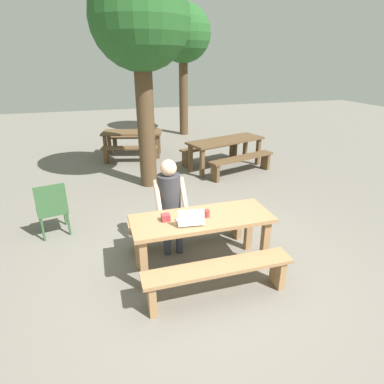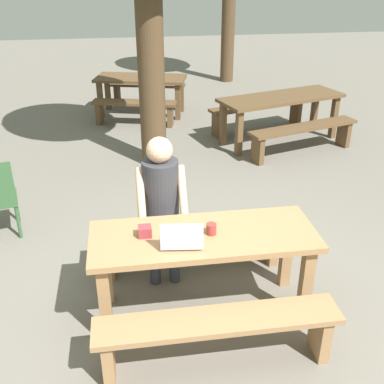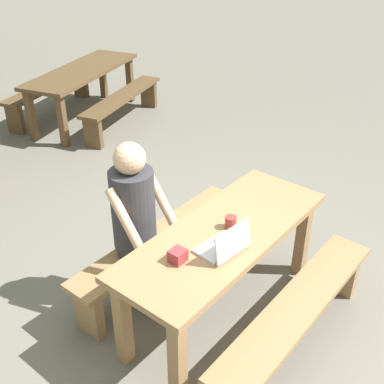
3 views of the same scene
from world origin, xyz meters
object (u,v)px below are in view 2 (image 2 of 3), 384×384
(person_seated, at_px, (161,198))
(picnic_table_rear, at_px, (281,103))
(laptop, at_px, (182,239))
(small_pouch, at_px, (145,231))
(picnic_table_front, at_px, (204,248))
(coffee_mug, at_px, (211,229))
(picnic_table_mid, at_px, (141,83))

(person_seated, bearing_deg, picnic_table_rear, 56.04)
(laptop, distance_m, small_pouch, 0.32)
(picnic_table_front, relative_size, coffee_mug, 19.95)
(picnic_table_front, distance_m, coffee_mug, 0.18)
(coffee_mug, xyz_separation_m, picnic_table_mid, (-0.26, 5.63, -0.22))
(small_pouch, distance_m, picnic_table_mid, 5.59)
(small_pouch, bearing_deg, picnic_table_mid, 87.39)
(coffee_mug, height_order, picnic_table_rear, coffee_mug)
(laptop, xyz_separation_m, person_seated, (-0.09, 0.72, -0.02))
(person_seated, bearing_deg, picnic_table_front, -64.43)
(picnic_table_front, xyz_separation_m, coffee_mug, (0.06, -0.01, 0.17))
(picnic_table_mid, relative_size, picnic_table_rear, 0.84)
(small_pouch, bearing_deg, picnic_table_front, -5.06)
(coffee_mug, xyz_separation_m, person_seated, (-0.34, 0.59, -0.01))
(picnic_table_front, bearing_deg, picnic_table_mid, 92.08)
(person_seated, bearing_deg, small_pouch, -107.99)
(picnic_table_front, xyz_separation_m, picnic_table_rear, (1.91, 3.84, -0.00))
(picnic_table_rear, bearing_deg, small_pouch, -138.92)
(picnic_table_front, bearing_deg, person_seated, 115.57)
(picnic_table_front, xyz_separation_m, small_pouch, (-0.46, 0.04, 0.17))
(laptop, relative_size, coffee_mug, 3.80)
(laptop, bearing_deg, picnic_table_mid, -83.35)
(picnic_table_front, bearing_deg, laptop, -145.04)
(picnic_table_mid, bearing_deg, coffee_mug, -72.54)
(small_pouch, xyz_separation_m, person_seated, (0.18, 0.55, -0.01))
(picnic_table_front, bearing_deg, coffee_mug, -6.71)
(picnic_table_rear, bearing_deg, picnic_table_mid, 122.80)
(laptop, height_order, small_pouch, laptop)
(picnic_table_front, xyz_separation_m, laptop, (-0.19, -0.13, 0.18))
(coffee_mug, xyz_separation_m, picnic_table_rear, (1.85, 3.85, -0.18))
(coffee_mug, relative_size, person_seated, 0.07)
(coffee_mug, relative_size, picnic_table_rear, 0.04)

